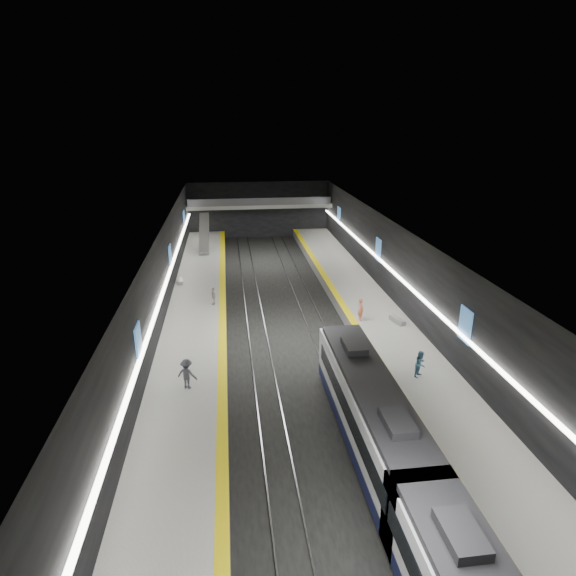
{
  "coord_description": "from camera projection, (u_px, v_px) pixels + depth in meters",
  "views": [
    {
      "loc": [
        -4.55,
        -33.81,
        16.84
      ],
      "look_at": [
        0.61,
        6.51,
        2.2
      ],
      "focal_mm": 30.0,
      "sensor_mm": 36.0,
      "label": 1
    }
  ],
  "objects": [
    {
      "name": "ground",
      "position": [
        291.0,
        342.0,
        37.8
      ],
      "size": [
        70.0,
        70.0,
        0.0
      ],
      "primitive_type": "plane",
      "color": "black",
      "rests_on": "ground"
    },
    {
      "name": "ceiling",
      "position": [
        291.0,
        244.0,
        35.09
      ],
      "size": [
        20.0,
        70.0,
        0.04
      ],
      "primitive_type": "cube",
      "rotation": [
        3.14,
        0.0,
        0.0
      ],
      "color": "beige",
      "rests_on": "wall_left"
    },
    {
      "name": "wall_left",
      "position": [
        156.0,
        301.0,
        35.25
      ],
      "size": [
        0.04,
        70.0,
        8.0
      ],
      "primitive_type": "cube",
      "color": "black",
      "rests_on": "ground"
    },
    {
      "name": "wall_right",
      "position": [
        417.0,
        289.0,
        37.64
      ],
      "size": [
        0.04,
        70.0,
        8.0
      ],
      "primitive_type": "cube",
      "color": "black",
      "rests_on": "ground"
    },
    {
      "name": "wall_back",
      "position": [
        259.0,
        210.0,
        69.11
      ],
      "size": [
        20.0,
        0.04,
        8.0
      ],
      "primitive_type": "cube",
      "color": "black",
      "rests_on": "ground"
    },
    {
      "name": "platform_left",
      "position": [
        194.0,
        342.0,
        36.74
      ],
      "size": [
        5.0,
        70.0,
        1.0
      ],
      "primitive_type": "cube",
      "color": "slate",
      "rests_on": "ground"
    },
    {
      "name": "tile_surface_left",
      "position": [
        193.0,
        336.0,
        36.56
      ],
      "size": [
        5.0,
        70.0,
        0.02
      ],
      "primitive_type": "cube",
      "color": "#989893",
      "rests_on": "platform_left"
    },
    {
      "name": "tactile_strip_left",
      "position": [
        222.0,
        334.0,
        36.82
      ],
      "size": [
        0.6,
        70.0,
        0.02
      ],
      "primitive_type": "cube",
      "color": "yellow",
      "rests_on": "platform_left"
    },
    {
      "name": "platform_right",
      "position": [
        383.0,
        332.0,
        38.53
      ],
      "size": [
        5.0,
        70.0,
        1.0
      ],
      "primitive_type": "cube",
      "color": "slate",
      "rests_on": "ground"
    },
    {
      "name": "tile_surface_right",
      "position": [
        384.0,
        326.0,
        38.36
      ],
      "size": [
        5.0,
        70.0,
        0.02
      ],
      "primitive_type": "cube",
      "color": "#989893",
      "rests_on": "platform_right"
    },
    {
      "name": "tactile_strip_right",
      "position": [
        357.0,
        327.0,
        38.09
      ],
      "size": [
        0.6,
        70.0,
        0.02
      ],
      "primitive_type": "cube",
      "color": "yellow",
      "rests_on": "platform_right"
    },
    {
      "name": "rails",
      "position": [
        291.0,
        342.0,
        37.78
      ],
      "size": [
        6.52,
        70.0,
        0.12
      ],
      "color": "gray",
      "rests_on": "ground"
    },
    {
      "name": "train",
      "position": [
        420.0,
        510.0,
        18.92
      ],
      "size": [
        2.69,
        28.54,
        3.6
      ],
      "color": "#10153C",
      "rests_on": "ground"
    },
    {
      "name": "ad_posters",
      "position": [
        289.0,
        284.0,
        37.21
      ],
      "size": [
        19.94,
        53.5,
        2.2
      ],
      "color": "#396CAD",
      "rests_on": "wall_left"
    },
    {
      "name": "cove_light_left",
      "position": [
        159.0,
        303.0,
        35.34
      ],
      "size": [
        0.25,
        68.6,
        0.12
      ],
      "primitive_type": "cube",
      "color": "white",
      "rests_on": "wall_left"
    },
    {
      "name": "cove_light_right",
      "position": [
        415.0,
        292.0,
        37.69
      ],
      "size": [
        0.25,
        68.6,
        0.12
      ],
      "primitive_type": "cube",
      "color": "white",
      "rests_on": "wall_right"
    },
    {
      "name": "mezzanine_bridge",
      "position": [
        260.0,
        205.0,
        66.82
      ],
      "size": [
        20.0,
        3.0,
        1.5
      ],
      "color": "gray",
      "rests_on": "wall_left"
    },
    {
      "name": "escalator",
      "position": [
        204.0,
        233.0,
        60.19
      ],
      "size": [
        1.2,
        7.5,
        3.92
      ],
      "primitive_type": "cube",
      "rotation": [
        0.44,
        0.0,
        0.0
      ],
      "color": "#99999E",
      "rests_on": "platform_left"
    },
    {
      "name": "bench_left_far",
      "position": [
        180.0,
        281.0,
        48.1
      ],
      "size": [
        0.61,
        1.65,
        0.39
      ],
      "primitive_type": "cube",
      "rotation": [
        0.0,
        0.0,
        0.1
      ],
      "color": "#99999E",
      "rests_on": "platform_left"
    },
    {
      "name": "bench_right_far",
      "position": [
        397.0,
        320.0,
        38.87
      ],
      "size": [
        0.9,
        1.72,
        0.41
      ],
      "primitive_type": "cube",
      "rotation": [
        0.0,
        0.0,
        0.28
      ],
      "color": "#99999E",
      "rests_on": "platform_right"
    },
    {
      "name": "passenger_right_a",
      "position": [
        361.0,
        309.0,
        39.15
      ],
      "size": [
        0.54,
        0.73,
        1.85
      ],
      "primitive_type": "imported",
      "rotation": [
        0.0,
        0.0,
        1.72
      ],
      "color": "#CE674C",
      "rests_on": "platform_right"
    },
    {
      "name": "passenger_right_b",
      "position": [
        421.0,
        364.0,
        30.68
      ],
      "size": [
        1.08,
        1.07,
        1.76
      ],
      "primitive_type": "imported",
      "rotation": [
        0.0,
        0.0,
        0.75
      ],
      "color": "teal",
      "rests_on": "platform_right"
    },
    {
      "name": "passenger_left_a",
      "position": [
        214.0,
        296.0,
        42.4
      ],
      "size": [
        0.7,
        1.03,
        1.62
      ],
      "primitive_type": "imported",
      "rotation": [
        0.0,
        0.0,
        -1.22
      ],
      "color": "beige",
      "rests_on": "platform_left"
    },
    {
      "name": "passenger_left_b",
      "position": [
        187.0,
        374.0,
        29.28
      ],
      "size": [
        1.44,
        1.16,
        1.95
      ],
      "primitive_type": "imported",
      "rotation": [
        0.0,
        0.0,
        2.74
      ],
      "color": "#45454D",
      "rests_on": "platform_left"
    }
  ]
}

